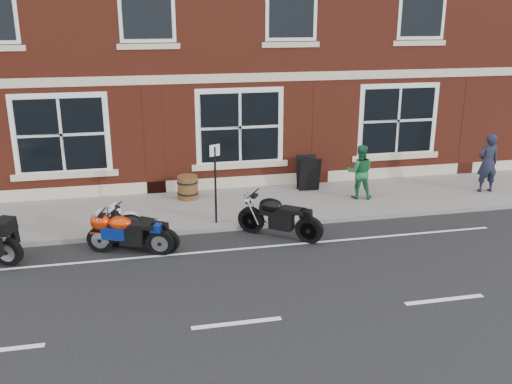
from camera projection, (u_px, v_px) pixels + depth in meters
ground at (213, 255)px, 12.77m from camera, size 80.00×80.00×0.00m
sidewalk at (197, 209)px, 15.54m from camera, size 30.00×3.00×0.12m
kerb at (204, 230)px, 14.07m from camera, size 30.00×0.16×0.12m
moto_sport_red at (128, 232)px, 12.72m from camera, size 1.93×0.80×0.90m
moto_sport_black at (138, 229)px, 12.93m from camera, size 1.74×1.00×0.86m
moto_sport_silver at (137, 225)px, 13.19m from camera, size 1.55×1.25×0.84m
moto_naked_black at (278, 215)px, 13.61m from camera, size 1.80×1.46×0.98m
pedestrian_left at (488, 163)px, 16.61m from camera, size 0.66×0.47×1.73m
pedestrian_right at (360, 172)px, 16.07m from camera, size 0.89×0.78×1.54m
a_board_sign at (308, 173)px, 16.87m from camera, size 0.64×0.44×1.02m
barrel_planter at (188, 187)px, 16.13m from camera, size 0.60×0.60×0.67m
parking_sign at (215, 178)px, 14.03m from camera, size 0.27×0.14×2.01m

